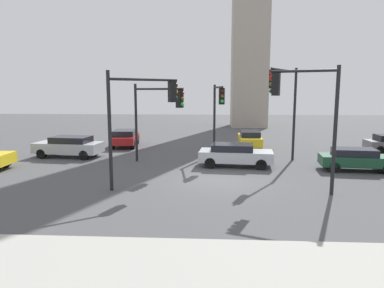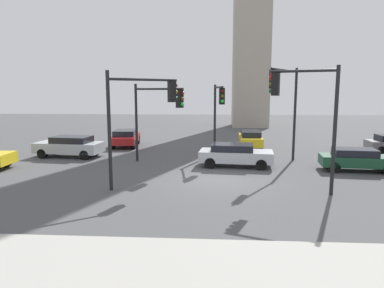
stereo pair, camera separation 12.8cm
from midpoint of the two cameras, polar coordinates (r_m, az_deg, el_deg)
ground_plane at (r=17.82m, az=4.57°, el=-5.88°), size 97.66×97.66×0.00m
sidewalk_corner at (r=9.39m, az=5.54°, el=-19.21°), size 35.16×3.05×0.15m
traffic_light_0 at (r=16.08m, az=17.97°, el=6.20°), size 2.72×1.26×5.49m
traffic_light_1 at (r=21.59m, az=14.99°, el=7.65°), size 2.28×3.69×5.84m
traffic_light_2 at (r=21.16m, az=-5.43°, el=5.87°), size 3.27×2.30×4.86m
traffic_light_3 at (r=23.16m, az=4.41°, el=6.19°), size 0.67×3.18×4.85m
traffic_light_4 at (r=16.51m, az=-7.90°, el=6.00°), size 2.92×2.15×5.32m
car_0 at (r=25.22m, az=-18.95°, el=-0.29°), size 4.58×2.30×1.40m
car_3 at (r=27.94m, az=9.51°, el=0.82°), size 1.68×3.96×1.35m
car_4 at (r=21.04m, az=7.14°, el=-1.67°), size 4.41×2.22×1.34m
car_5 at (r=28.83m, az=-10.50°, el=1.05°), size 2.21×4.19×1.34m
car_7 at (r=21.75m, az=25.19°, el=-2.21°), size 4.16×2.03×1.25m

